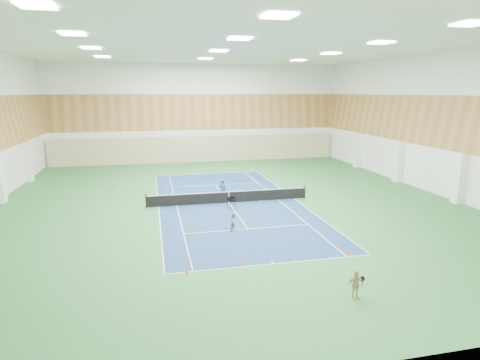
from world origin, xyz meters
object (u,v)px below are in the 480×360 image
at_px(child_apron, 356,285).
at_px(ball_cart, 232,203).
at_px(coach, 222,190).
at_px(tennis_net, 229,196).
at_px(child_court, 234,222).

xyz_separation_m(child_apron, ball_cart, (-2.48, 14.25, -0.17)).
bearing_deg(coach, child_apron, 89.41).
xyz_separation_m(tennis_net, child_apron, (2.36, -15.97, 0.08)).
distance_m(coach, child_apron, 17.00).
bearing_deg(child_apron, child_court, 107.13).
relative_size(child_apron, ball_cart, 1.36).
bearing_deg(ball_cart, child_court, -114.23).
xyz_separation_m(tennis_net, child_court, (-0.93, -6.47, 0.05)).
bearing_deg(ball_cart, child_apron, -94.70).
bearing_deg(child_apron, ball_cart, 97.91).
relative_size(coach, child_apron, 1.41).
bearing_deg(coach, child_court, 75.85).
bearing_deg(tennis_net, child_apron, -81.58).
height_order(tennis_net, child_court, child_court).
height_order(tennis_net, coach, coach).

